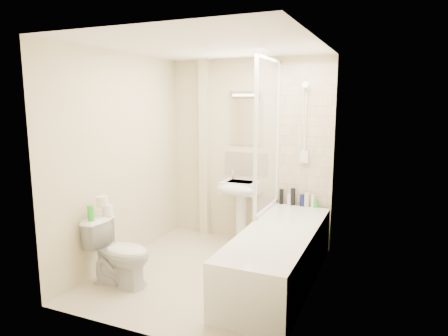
% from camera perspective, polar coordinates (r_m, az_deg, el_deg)
% --- Properties ---
extents(floor, '(2.50, 2.50, 0.00)m').
position_cam_1_polar(floor, '(4.51, -2.18, -14.77)').
color(floor, beige).
rests_on(floor, ground).
extents(wall_back, '(2.20, 0.02, 2.40)m').
position_cam_1_polar(wall_back, '(5.31, 3.54, 2.43)').
color(wall_back, beige).
rests_on(wall_back, ground).
extents(wall_left, '(0.02, 2.50, 2.40)m').
position_cam_1_polar(wall_left, '(4.74, -14.38, 1.28)').
color(wall_left, beige).
rests_on(wall_left, ground).
extents(wall_right, '(0.02, 2.50, 2.40)m').
position_cam_1_polar(wall_right, '(3.83, 12.75, -0.61)').
color(wall_right, beige).
rests_on(wall_right, ground).
extents(ceiling, '(2.20, 2.50, 0.02)m').
position_cam_1_polar(ceiling, '(4.14, -2.41, 17.06)').
color(ceiling, white).
rests_on(ceiling, wall_back).
extents(tile_back, '(0.70, 0.01, 1.75)m').
position_cam_1_polar(tile_back, '(5.07, 11.55, 4.48)').
color(tile_back, beige).
rests_on(tile_back, wall_back).
extents(tile_right, '(0.01, 2.10, 1.75)m').
position_cam_1_polar(tile_right, '(3.90, 13.00, 2.92)').
color(tile_right, beige).
rests_on(tile_right, wall_right).
extents(pipe_boxing, '(0.12, 0.12, 2.40)m').
position_cam_1_polar(pipe_boxing, '(5.49, -2.78, 2.69)').
color(pipe_boxing, beige).
rests_on(pipe_boxing, ground).
extents(splashback, '(0.60, 0.02, 0.30)m').
position_cam_1_polar(splashback, '(5.33, 3.15, 0.63)').
color(splashback, beige).
rests_on(splashback, wall_back).
extents(mirror, '(0.46, 0.01, 0.60)m').
position_cam_1_polar(mirror, '(5.27, 3.20, 6.54)').
color(mirror, white).
rests_on(mirror, wall_back).
extents(strip_light, '(0.42, 0.07, 0.07)m').
position_cam_1_polar(strip_light, '(5.24, 3.15, 10.57)').
color(strip_light, silver).
rests_on(strip_light, wall_back).
extents(bathtub, '(0.70, 2.10, 0.55)m').
position_cam_1_polar(bathtub, '(4.25, 7.82, -12.19)').
color(bathtub, white).
rests_on(bathtub, ground).
extents(shower_screen, '(0.04, 0.92, 1.80)m').
position_cam_1_polar(shower_screen, '(4.73, 6.29, 4.56)').
color(shower_screen, white).
rests_on(shower_screen, bathtub).
extents(shower_fixture, '(0.10, 0.16, 0.99)m').
position_cam_1_polar(shower_fixture, '(5.02, 11.47, 5.81)').
color(shower_fixture, white).
rests_on(shower_fixture, wall_back).
extents(pedestal_sink, '(0.49, 0.46, 0.94)m').
position_cam_1_polar(pedestal_sink, '(5.20, 2.25, -3.78)').
color(pedestal_sink, white).
rests_on(pedestal_sink, ground).
extents(bottle_black_a, '(0.05, 0.05, 0.19)m').
position_cam_1_polar(bottle_black_a, '(5.18, 8.20, -4.05)').
color(bottle_black_a, black).
rests_on(bottle_black_a, bathtub).
extents(bottle_white_a, '(0.06, 0.06, 0.14)m').
position_cam_1_polar(bottle_white_a, '(5.16, 9.30, -4.44)').
color(bottle_white_a, white).
rests_on(bottle_white_a, bathtub).
extents(bottle_black_b, '(0.06, 0.06, 0.22)m').
position_cam_1_polar(bottle_black_b, '(5.14, 9.82, -4.06)').
color(bottle_black_b, black).
rests_on(bottle_black_b, bathtub).
extents(bottle_blue, '(0.06, 0.06, 0.15)m').
position_cam_1_polar(bottle_blue, '(5.13, 11.08, -4.54)').
color(bottle_blue, '#131955').
rests_on(bottle_blue, bathtub).
extents(bottle_cream, '(0.06, 0.06, 0.17)m').
position_cam_1_polar(bottle_cream, '(5.11, 11.75, -4.46)').
color(bottle_cream, beige).
rests_on(bottle_cream, bathtub).
extents(bottle_white_b, '(0.05, 0.05, 0.15)m').
position_cam_1_polar(bottle_white_b, '(5.10, 12.59, -4.64)').
color(bottle_white_b, silver).
rests_on(bottle_white_b, bathtub).
extents(bottle_green, '(0.07, 0.07, 0.10)m').
position_cam_1_polar(bottle_green, '(5.10, 12.94, -4.94)').
color(bottle_green, green).
rests_on(bottle_green, bathtub).
extents(toilet, '(0.38, 0.67, 0.68)m').
position_cam_1_polar(toilet, '(4.27, -14.69, -11.61)').
color(toilet, white).
rests_on(toilet, ground).
extents(toilet_roll_lower, '(0.11, 0.11, 0.11)m').
position_cam_1_polar(toilet_roll_lower, '(4.36, -16.33, -5.77)').
color(toilet_roll_lower, white).
rests_on(toilet_roll_lower, toilet).
extents(toilet_roll_upper, '(0.12, 0.12, 0.10)m').
position_cam_1_polar(toilet_roll_upper, '(4.30, -17.00, -4.56)').
color(toilet_roll_upper, white).
rests_on(toilet_roll_upper, toilet_roll_lower).
extents(green_bottle, '(0.06, 0.06, 0.16)m').
position_cam_1_polar(green_bottle, '(4.21, -18.50, -6.12)').
color(green_bottle, green).
rests_on(green_bottle, toilet).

